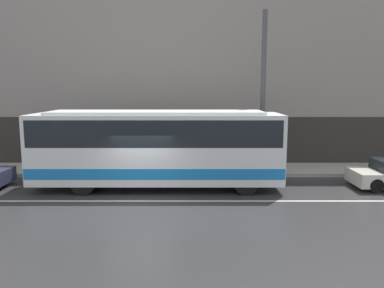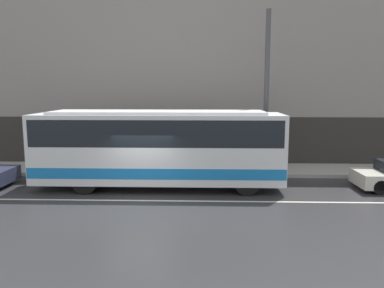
% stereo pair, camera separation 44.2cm
% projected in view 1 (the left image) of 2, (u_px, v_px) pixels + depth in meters
% --- Properties ---
extents(ground_plane, '(60.00, 60.00, 0.00)m').
position_uv_depth(ground_plane, '(142.00, 201.00, 14.67)').
color(ground_plane, '#2D2D30').
extents(sidewalk, '(60.00, 2.85, 0.17)m').
position_uv_depth(sidewalk, '(156.00, 169.00, 20.03)').
color(sidewalk, '#A09E99').
rests_on(sidewalk, ground_plane).
extents(building_facade, '(60.00, 0.35, 11.15)m').
position_uv_depth(building_facade, '(157.00, 70.00, 20.80)').
color(building_facade, gray).
rests_on(building_facade, ground_plane).
extents(lane_stripe, '(54.00, 0.14, 0.01)m').
position_uv_depth(lane_stripe, '(142.00, 201.00, 14.67)').
color(lane_stripe, beige).
rests_on(lane_stripe, ground_plane).
extents(transit_bus, '(10.77, 2.56, 3.41)m').
position_uv_depth(transit_bus, '(159.00, 145.00, 16.37)').
color(transit_bus, white).
rests_on(transit_bus, ground_plane).
extents(utility_pole_near, '(0.24, 0.24, 7.97)m').
position_uv_depth(utility_pole_near, '(265.00, 93.00, 18.53)').
color(utility_pole_near, '#4C4C4F').
rests_on(utility_pole_near, sidewalk).
extents(pedestrian_waiting, '(0.36, 0.36, 1.73)m').
position_uv_depth(pedestrian_waiting, '(190.00, 156.00, 19.08)').
color(pedestrian_waiting, '#333338').
rests_on(pedestrian_waiting, sidewalk).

